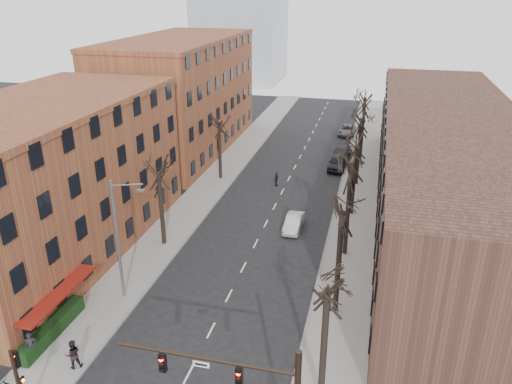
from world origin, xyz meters
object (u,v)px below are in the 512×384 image
Objects in this scene: silver_sedan at (294,223)px; parked_car_mid at (342,153)px; parked_car_near at (338,162)px; pedestrian_a at (31,346)px.

silver_sedan is 0.76× the size of parked_car_mid.
silver_sedan is 0.80× the size of parked_car_near.
parked_car_mid is at bearing 91.81° from parked_car_near.
silver_sedan is at bearing 27.20° from pedestrian_a.
silver_sedan is at bearing -93.69° from parked_car_near.
parked_car_near is at bearing -89.63° from parked_car_mid.
parked_car_near is 3.77m from parked_car_mid.
silver_sedan is 21.02m from parked_car_mid.
pedestrian_a is (-14.44, -37.79, 0.23)m from parked_car_near.
parked_car_near reaches higher than silver_sedan.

